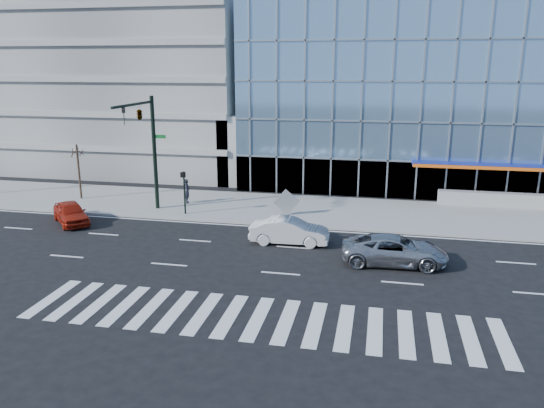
{
  "coord_description": "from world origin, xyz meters",
  "views": [
    {
      "loc": [
        4.68,
        -28.55,
        10.26
      ],
      "look_at": [
        -1.9,
        3.0,
        1.72
      ],
      "focal_mm": 35.0,
      "sensor_mm": 36.0,
      "label": 1
    }
  ],
  "objects": [
    {
      "name": "ground",
      "position": [
        0.0,
        0.0,
        0.0
      ],
      "size": [
        160.0,
        160.0,
        0.0
      ],
      "primitive_type": "plane",
      "color": "black",
      "rests_on": "ground"
    },
    {
      "name": "sidewalk",
      "position": [
        0.0,
        8.0,
        0.07
      ],
      "size": [
        120.0,
        8.0,
        0.15
      ],
      "primitive_type": "cube",
      "color": "gray",
      "rests_on": "ground"
    },
    {
      "name": "theatre_building",
      "position": [
        14.0,
        26.0,
        7.5
      ],
      "size": [
        42.0,
        26.0,
        15.0
      ],
      "primitive_type": "cube",
      "color": "#7199BC",
      "rests_on": "ground"
    },
    {
      "name": "parking_garage",
      "position": [
        -20.0,
        26.0,
        10.0
      ],
      "size": [
        24.0,
        24.0,
        20.0
      ],
      "primitive_type": "cube",
      "color": "gray",
      "rests_on": "ground"
    },
    {
      "name": "ramp_block",
      "position": [
        -6.0,
        18.0,
        3.0
      ],
      "size": [
        6.0,
        8.0,
        6.0
      ],
      "primitive_type": "cube",
      "color": "gray",
      "rests_on": "ground"
    },
    {
      "name": "traffic_signal",
      "position": [
        -11.0,
        4.57,
        6.16
      ],
      "size": [
        1.14,
        5.74,
        8.0
      ],
      "color": "black",
      "rests_on": "sidewalk"
    },
    {
      "name": "ped_signal_post",
      "position": [
        -8.5,
        4.94,
        2.14
      ],
      "size": [
        0.3,
        0.33,
        3.0
      ],
      "color": "black",
      "rests_on": "sidewalk"
    },
    {
      "name": "street_tree_near",
      "position": [
        -18.0,
        7.5,
        3.78
      ],
      "size": [
        1.1,
        1.1,
        4.23
      ],
      "color": "#332319",
      "rests_on": "sidewalk"
    },
    {
      "name": "silver_suv",
      "position": [
        5.63,
        -1.43,
        0.77
      ],
      "size": [
        5.61,
        2.78,
        1.53
      ],
      "primitive_type": "imported",
      "rotation": [
        0.0,
        0.0,
        1.61
      ],
      "color": "#A6A7AB",
      "rests_on": "ground"
    },
    {
      "name": "white_sedan",
      "position": [
        -0.37,
        0.68,
        0.76
      ],
      "size": [
        4.68,
        1.74,
        1.53
      ],
      "primitive_type": "imported",
      "rotation": [
        0.0,
        0.0,
        1.6
      ],
      "color": "silver",
      "rests_on": "ground"
    },
    {
      "name": "red_sedan",
      "position": [
        -15.27,
        1.75,
        0.72
      ],
      "size": [
        4.17,
        4.23,
        1.44
      ],
      "primitive_type": "imported",
      "rotation": [
        0.0,
        0.0,
        0.77
      ],
      "color": "#A01C0C",
      "rests_on": "ground"
    },
    {
      "name": "pedestrian",
      "position": [
        -9.4,
        7.83,
        1.06
      ],
      "size": [
        0.6,
        0.76,
        1.83
      ],
      "primitive_type": "imported",
      "rotation": [
        0.0,
        0.0,
        1.85
      ],
      "color": "black",
      "rests_on": "sidewalk"
    },
    {
      "name": "tilted_panel",
      "position": [
        -1.54,
        6.12,
        1.07
      ],
      "size": [
        1.81,
        0.41,
        1.83
      ],
      "primitive_type": "cube",
      "rotation": [
        0.0,
        0.72,
        0.19
      ],
      "color": "#979797",
      "rests_on": "sidewalk"
    }
  ]
}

